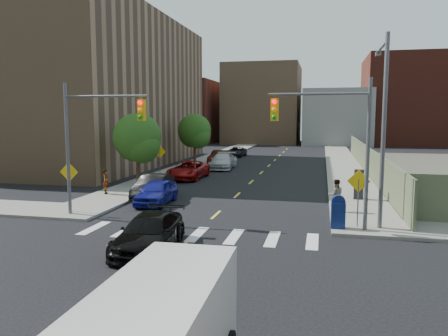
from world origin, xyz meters
The scene contains 29 objects.
ground centered at (0.00, 0.00, 0.00)m, with size 160.00×160.00×0.00m, color black.
sidewalk_nw centered at (-7.75, 41.50, 0.07)m, with size 3.50×73.00×0.15m, color gray.
sidewalk_ne centered at (7.75, 41.50, 0.07)m, with size 3.50×73.00×0.15m, color gray.
fence_north centered at (9.60, 28.00, 1.25)m, with size 0.12×44.00×2.50m, color #5E694A.
building_nw centered at (-22.00, 30.00, 8.00)m, with size 22.00×30.00×16.00m, color #8C6B4C.
bg_bldg_west centered at (-22.00, 70.00, 6.00)m, with size 14.00×18.00×12.00m, color #592319.
bg_bldg_midwest centered at (-6.00, 72.00, 7.50)m, with size 14.00×16.00×15.00m, color #8C6B4C.
bg_bldg_center centered at (8.00, 70.00, 5.00)m, with size 12.00×16.00×10.00m, color gray.
bg_bldg_east centered at (22.00, 72.00, 8.00)m, with size 18.00×18.00×16.00m, color #592319.
signal_nw centered at (-5.98, 6.00, 4.53)m, with size 4.59×0.30×7.00m.
signal_ne centered at (5.98, 6.00, 4.53)m, with size 4.59×0.30×7.00m.
streetlight_ne centered at (8.20, 6.90, 5.22)m, with size 0.25×3.70×9.00m.
warn_sign_nw centered at (-7.80, 6.50, 1.99)m, with size 1.06×0.06×2.83m.
warn_sign_ne centered at (7.20, 6.50, 1.99)m, with size 1.06×0.06×2.83m.
warn_sign_midwest centered at (-7.80, 20.00, 1.99)m, with size 1.06×0.06×2.83m.
tree_west_near centered at (-8.00, 16.05, 3.48)m, with size 3.66×3.64×5.52m.
tree_west_far centered at (-8.00, 31.05, 3.48)m, with size 3.66×3.64×5.52m.
parked_car_blue centered at (-4.20, 10.07, 0.74)m, with size 1.74×4.32×1.47m, color navy.
parked_car_black centered at (-5.11, 11.80, 0.77)m, with size 1.63×4.67×1.54m, color black.
parked_car_red centered at (-5.50, 20.62, 0.76)m, with size 2.51×5.44×1.51m, color maroon.
parked_car_silver centered at (-4.20, 28.06, 0.78)m, with size 2.20×5.41×1.57m, color #B1B2B9.
parked_car_white centered at (-4.20, 28.47, 0.78)m, with size 1.85×4.59×1.56m, color silver.
parked_car_maroon centered at (-5.50, 32.26, 0.76)m, with size 1.60×4.59×1.51m, color #45160D.
parked_car_grey centered at (-5.50, 41.35, 0.65)m, with size 2.15×4.67×1.30m, color black.
black_sedan centered at (-1.10, 1.39, 0.71)m, with size 1.98×4.86×1.41m, color black.
mailbox centered at (6.30, 6.00, 0.90)m, with size 0.65×0.51×1.55m.
payphone centered at (7.80, 13.59, 1.07)m, with size 0.55×0.45×1.85m, color black.
pedestrian_west centered at (-8.45, 11.79, 0.97)m, with size 0.60×0.39×1.64m, color gray.
pedestrian_east centered at (6.30, 9.70, 1.02)m, with size 0.85×0.66×1.75m, color gray.
Camera 1 is at (5.49, -14.41, 5.32)m, focal length 35.00 mm.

